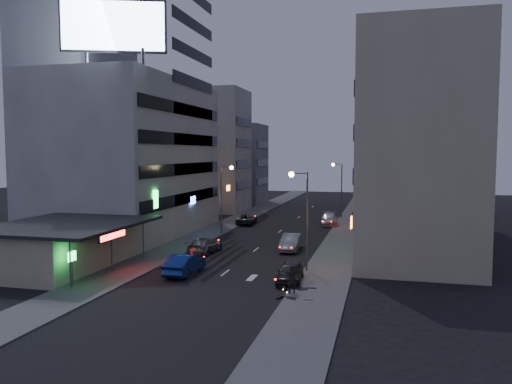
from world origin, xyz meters
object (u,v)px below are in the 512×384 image
(person, at_px, (292,279))
(scooter_silver_a, at_px, (313,291))
(road_car_silver, at_px, (205,245))
(scooter_black_b, at_px, (303,279))
(parked_car_left, at_px, (247,219))
(parked_car_right_far, at_px, (329,219))
(parked_car_right_near, at_px, (290,272))
(scooter_silver_b, at_px, (316,278))
(road_car_blue, at_px, (185,264))
(scooter_black_a, at_px, (297,290))
(parked_car_right_mid, at_px, (291,243))
(scooter_blue, at_px, (307,280))

(person, relative_size, scooter_silver_a, 1.16)
(road_car_silver, distance_m, scooter_black_b, 15.24)
(road_car_silver, relative_size, scooter_silver_a, 3.01)
(parked_car_left, distance_m, scooter_silver_a, 35.20)
(parked_car_right_far, distance_m, road_car_silver, 23.67)
(parked_car_right_near, xyz_separation_m, road_car_silver, (-9.99, 8.81, -0.03))
(person, height_order, scooter_silver_b, person)
(road_car_blue, distance_m, person, 9.91)
(parked_car_left, xyz_separation_m, road_car_blue, (2.65, -28.03, 0.14))
(scooter_silver_b, bearing_deg, person, 136.94)
(scooter_black_a, xyz_separation_m, scooter_black_b, (-0.07, 2.77, 0.01))
(scooter_black_a, xyz_separation_m, scooter_silver_a, (1.03, 0.16, -0.04))
(parked_car_right_mid, distance_m, parked_car_right_far, 18.54)
(parked_car_right_far, height_order, scooter_silver_a, parked_car_right_far)
(person, relative_size, scooter_black_b, 1.05)
(parked_car_right_mid, xyz_separation_m, road_car_blue, (-6.43, -11.60, 0.01))
(person, bearing_deg, parked_car_right_far, -129.22)
(parked_car_right_near, height_order, parked_car_right_mid, parked_car_right_mid)
(parked_car_right_far, bearing_deg, parked_car_right_mid, -103.45)
(parked_car_right_near, relative_size, scooter_black_a, 2.47)
(parked_car_right_mid, bearing_deg, parked_car_left, 117.09)
(scooter_silver_a, bearing_deg, parked_car_left, 19.00)
(parked_car_right_near, bearing_deg, road_car_silver, 134.68)
(parked_car_left, xyz_separation_m, scooter_blue, (12.71, -30.12, 0.06))
(road_car_blue, height_order, scooter_blue, road_car_blue)
(person, bearing_deg, road_car_blue, -61.90)
(scooter_black_b, height_order, scooter_silver_b, scooter_silver_b)
(scooter_silver_a, height_order, scooter_blue, scooter_blue)
(parked_car_left, distance_m, parked_car_right_far, 11.10)
(parked_car_right_mid, xyz_separation_m, road_car_silver, (-7.87, -3.14, -0.08))
(road_car_blue, bearing_deg, parked_car_right_mid, -117.54)
(road_car_blue, bearing_deg, parked_car_left, -83.13)
(person, bearing_deg, scooter_black_b, -147.87)
(scooter_black_a, distance_m, scooter_silver_b, 3.21)
(parked_car_right_far, bearing_deg, road_car_blue, -113.17)
(scooter_black_a, bearing_deg, scooter_silver_a, -61.62)
(scooter_black_a, bearing_deg, road_car_blue, 84.32)
(road_car_silver, distance_m, scooter_black_a, 17.28)
(scooter_silver_b, bearing_deg, scooter_black_b, 102.53)
(parked_car_right_mid, relative_size, scooter_black_a, 2.73)
(scooter_blue, bearing_deg, road_car_silver, 29.41)
(scooter_silver_a, relative_size, scooter_blue, 0.81)
(parked_car_left, relative_size, person, 2.54)
(parked_car_right_mid, distance_m, scooter_black_a, 16.59)
(parked_car_right_far, distance_m, scooter_black_a, 34.72)
(scooter_black_b, bearing_deg, parked_car_right_near, 39.28)
(parked_car_right_mid, bearing_deg, road_car_silver, -160.08)
(scooter_silver_a, bearing_deg, scooter_black_b, 19.27)
(parked_car_right_mid, bearing_deg, scooter_black_b, -77.97)
(parked_car_left, distance_m, person, 33.75)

